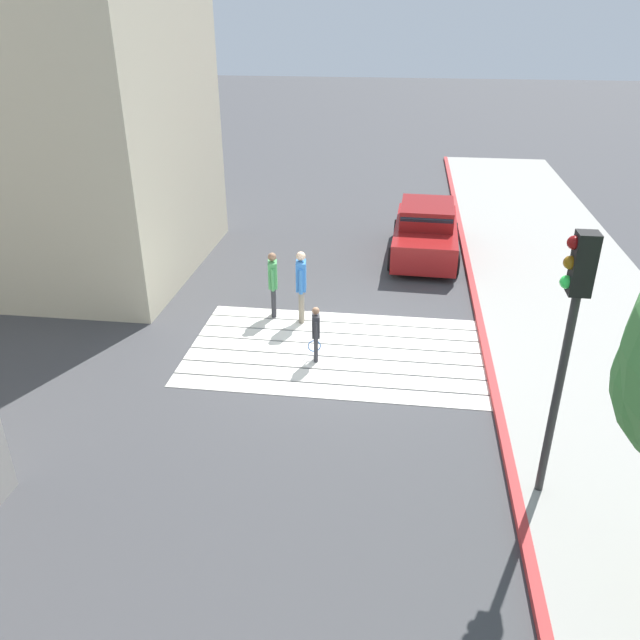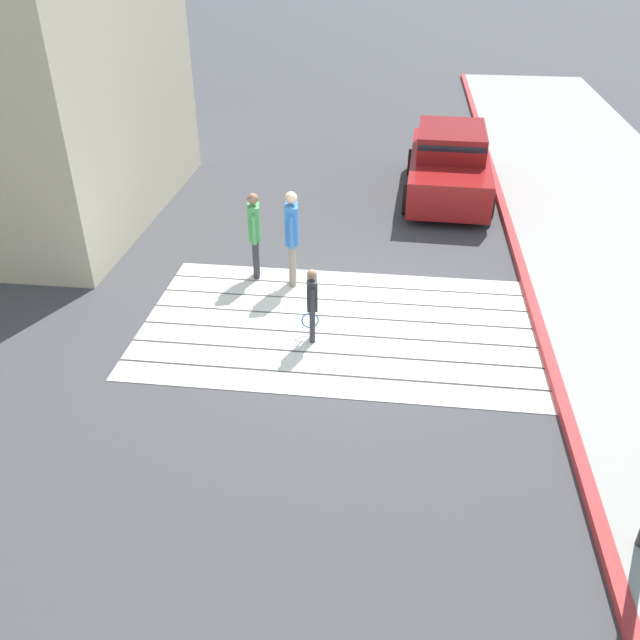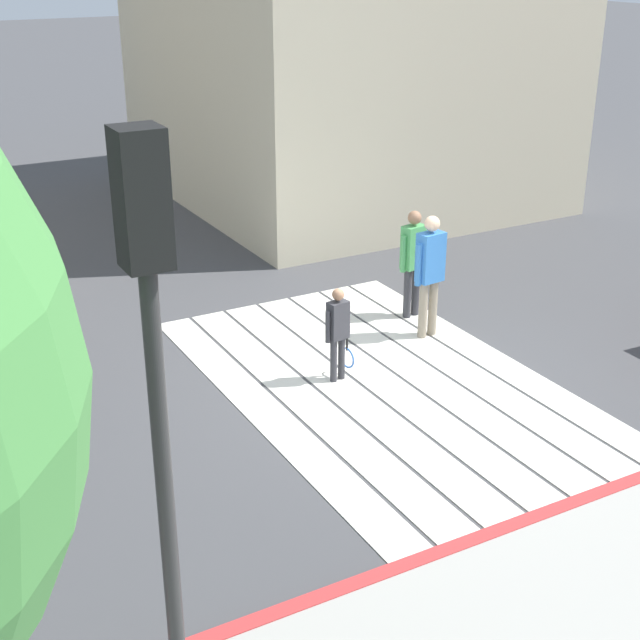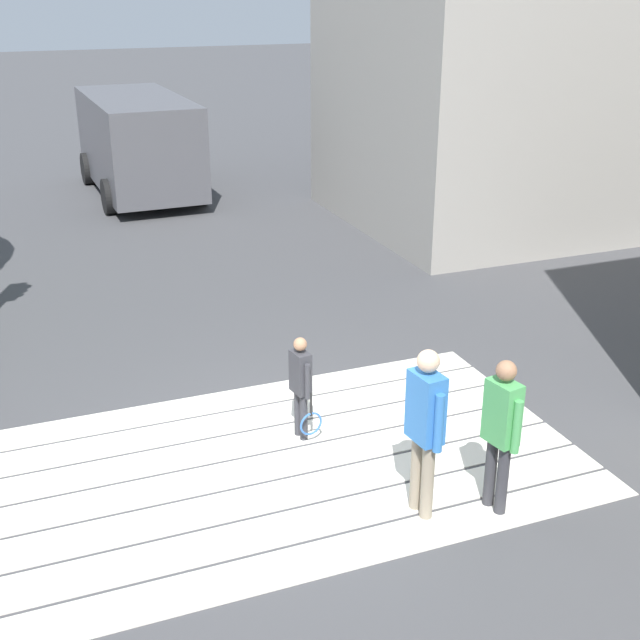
# 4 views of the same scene
# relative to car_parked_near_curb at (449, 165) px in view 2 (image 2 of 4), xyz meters

# --- Properties ---
(ground_plane) EXTENTS (120.00, 120.00, 0.00)m
(ground_plane) POSITION_rel_car_parked_near_curb_xyz_m (2.00, 6.27, -0.73)
(ground_plane) COLOR #424244
(crosswalk_stripes) EXTENTS (6.40, 3.80, 0.01)m
(crosswalk_stripes) POSITION_rel_car_parked_near_curb_xyz_m (2.00, 6.27, -0.73)
(crosswalk_stripes) COLOR silver
(crosswalk_stripes) RESTS_ON ground
(curb_painted) EXTENTS (0.16, 40.00, 0.13)m
(curb_painted) POSITION_rel_car_parked_near_curb_xyz_m (-1.25, 6.27, -0.67)
(curb_painted) COLOR #BC3333
(curb_painted) RESTS_ON ground
(car_parked_near_curb) EXTENTS (2.10, 4.36, 1.57)m
(car_parked_near_curb) POSITION_rel_car_parked_near_curb_xyz_m (0.00, 0.00, 0.00)
(car_parked_near_curb) COLOR maroon
(car_parked_near_curb) RESTS_ON ground
(pedestrian_adult_lead) EXTENTS (0.27, 0.51, 1.77)m
(pedestrian_adult_lead) POSITION_rel_car_parked_near_curb_xyz_m (2.97, 4.93, 0.30)
(pedestrian_adult_lead) COLOR gray
(pedestrian_adult_lead) RESTS_ON ground
(pedestrian_adult_trailing) EXTENTS (0.27, 0.47, 1.63)m
(pedestrian_adult_trailing) POSITION_rel_car_parked_near_curb_xyz_m (3.68, 4.72, 0.22)
(pedestrian_adult_trailing) COLOR #333338
(pedestrian_adult_trailing) RESTS_ON ground
(pedestrian_child_with_racket) EXTENTS (0.30, 0.40, 1.26)m
(pedestrian_child_with_racket) POSITION_rel_car_parked_near_curb_xyz_m (2.37, 6.72, -0.03)
(pedestrian_child_with_racket) COLOR #333338
(pedestrian_child_with_racket) RESTS_ON ground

